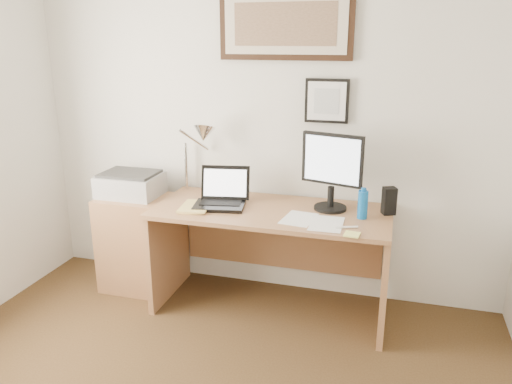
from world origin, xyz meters
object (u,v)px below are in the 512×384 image
(laptop, at_px, (222,197))
(lcd_monitor, at_px, (332,168))
(water_bottle, at_px, (363,205))
(printer, at_px, (130,184))
(desk, at_px, (274,237))
(book, at_px, (182,206))
(side_cabinet, at_px, (137,242))

(laptop, height_order, lcd_monitor, lcd_monitor)
(water_bottle, relative_size, printer, 0.42)
(desk, height_order, printer, printer)
(book, height_order, laptop, laptop)
(desk, xyz_separation_m, lcd_monitor, (0.38, 0.02, 0.53))
(water_bottle, height_order, desk, water_bottle)
(side_cabinet, distance_m, desk, 1.08)
(side_cabinet, bearing_deg, desk, 1.89)
(printer, bearing_deg, desk, 0.04)
(book, height_order, lcd_monitor, lcd_monitor)
(printer, bearing_deg, water_bottle, -2.97)
(desk, bearing_deg, side_cabinet, -178.11)
(side_cabinet, height_order, lcd_monitor, lcd_monitor)
(side_cabinet, xyz_separation_m, lcd_monitor, (1.45, 0.06, 0.68))
(laptop, bearing_deg, lcd_monitor, 8.70)
(side_cabinet, height_order, laptop, laptop)
(book, height_order, printer, printer)
(book, bearing_deg, laptop, 26.75)
(side_cabinet, xyz_separation_m, book, (0.47, -0.18, 0.40))
(laptop, xyz_separation_m, printer, (-0.75, 0.09, 0.01))
(water_bottle, relative_size, desk, 0.11)
(water_bottle, bearing_deg, side_cabinet, 178.14)
(laptop, bearing_deg, side_cabinet, 175.66)
(water_bottle, bearing_deg, desk, 171.58)
(lcd_monitor, bearing_deg, desk, -176.56)
(water_bottle, xyz_separation_m, book, (-1.20, -0.12, -0.08))
(side_cabinet, xyz_separation_m, desk, (1.07, 0.04, 0.15))
(side_cabinet, relative_size, printer, 1.66)
(desk, distance_m, printer, 1.15)
(side_cabinet, xyz_separation_m, laptop, (0.72, -0.05, 0.44))
(printer, bearing_deg, lcd_monitor, 0.92)
(water_bottle, height_order, book, water_bottle)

